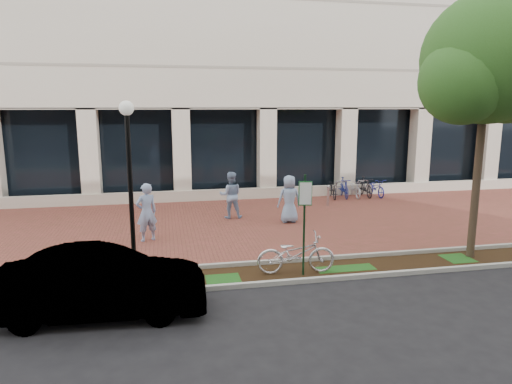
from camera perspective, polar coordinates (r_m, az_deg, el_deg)
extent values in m
plane|color=black|center=(17.03, -1.63, -3.97)|extent=(120.00, 120.00, 0.00)
cube|color=brown|center=(17.03, -1.63, -3.95)|extent=(40.00, 9.00, 0.01)
cube|color=black|center=(12.13, 2.68, -10.13)|extent=(40.00, 1.50, 0.01)
cube|color=#A5A69C|center=(12.79, 1.86, -8.73)|extent=(40.00, 0.12, 0.12)
cube|color=#A5A69C|center=(11.43, 3.62, -11.17)|extent=(40.00, 0.12, 0.12)
cube|color=beige|center=(27.49, -5.82, 22.82)|extent=(40.00, 12.00, 11.80)
cube|color=black|center=(22.12, -4.15, 4.95)|extent=(40.00, 0.15, 4.20)
cube|color=beige|center=(21.32, -3.71, -0.30)|extent=(40.00, 0.25, 0.50)
cube|color=beige|center=(21.43, -3.91, 4.76)|extent=(0.80, 0.80, 4.20)
cube|color=#153A1D|center=(11.66, 6.03, -4.24)|extent=(0.05, 0.05, 2.64)
cube|color=#196528|center=(11.45, 6.15, -0.18)|extent=(0.34, 0.02, 0.62)
cube|color=white|center=(11.43, 6.18, -0.20)|extent=(0.30, 0.01, 0.56)
cylinder|color=black|center=(12.39, -14.92, -9.32)|extent=(0.28, 0.28, 0.30)
cylinder|color=black|center=(11.88, -15.36, -0.63)|extent=(0.12, 0.12, 4.12)
sphere|color=silver|center=(11.67, -15.90, 10.05)|extent=(0.36, 0.36, 0.36)
cylinder|color=#493729|center=(14.33, 25.76, -0.04)|extent=(0.22, 0.22, 3.81)
sphere|color=#29531A|center=(14.18, 27.00, 14.64)|extent=(3.51, 3.51, 3.51)
sphere|color=#29531A|center=(15.02, 28.94, 12.18)|extent=(2.45, 2.45, 2.45)
sphere|color=#29531A|center=(13.41, 24.47, 12.50)|extent=(2.28, 2.28, 2.28)
imported|color=silver|center=(12.00, 5.01, -7.69)|extent=(2.10, 0.89, 1.07)
imported|color=#89A2CD|center=(15.08, -13.52, -2.49)|extent=(0.81, 0.68, 1.90)
imported|color=#7F9BBE|center=(17.71, -3.19, -0.39)|extent=(0.94, 0.77, 1.82)
imported|color=#7D98BA|center=(17.05, 4.17, -0.88)|extent=(0.89, 0.60, 1.79)
cylinder|color=#B1B1B6|center=(20.16, 8.98, -0.60)|extent=(0.11, 0.11, 0.81)
sphere|color=#B1B1B6|center=(20.07, 9.02, 0.67)|extent=(0.12, 0.12, 0.12)
imported|color=black|center=(21.92, 9.59, 0.36)|extent=(0.85, 1.71, 0.86)
imported|color=navy|center=(22.11, 10.93, 0.53)|extent=(0.65, 1.63, 0.95)
imported|color=#B9B8BD|center=(22.34, 12.23, 0.46)|extent=(0.69, 1.67, 0.86)
imported|color=black|center=(22.55, 13.52, 0.62)|extent=(0.48, 1.60, 0.95)
imported|color=navy|center=(22.80, 14.76, 0.55)|extent=(0.62, 1.65, 0.86)
cylinder|color=#B1B1B6|center=(22.34, 12.23, 0.38)|extent=(0.04, 0.04, 0.80)
imported|color=#A9A9AD|center=(10.13, -18.86, -10.76)|extent=(4.38, 1.73, 1.42)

